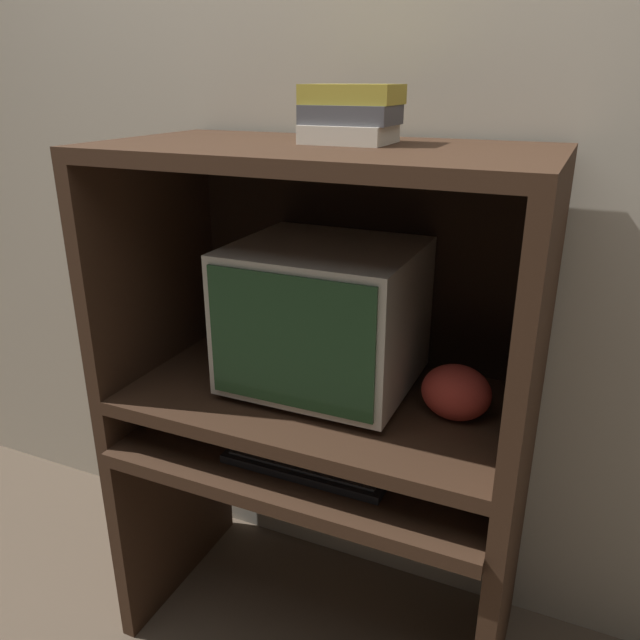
{
  "coord_description": "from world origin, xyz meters",
  "views": [
    {
      "loc": [
        0.57,
        -1.01,
        1.51
      ],
      "look_at": [
        -0.0,
        0.27,
        0.97
      ],
      "focal_mm": 35.0,
      "sensor_mm": 36.0,
      "label": 1
    }
  ],
  "objects": [
    {
      "name": "snack_bag",
      "position": [
        0.34,
        0.28,
        0.84
      ],
      "size": [
        0.16,
        0.12,
        0.13
      ],
      "color": "#BC382D",
      "rests_on": "desk_monitor_shelf"
    },
    {
      "name": "desk_monitor_shelf",
      "position": [
        0.0,
        0.27,
        0.74
      ],
      "size": [
        1.02,
        0.54,
        0.14
      ],
      "color": "#382316",
      "rests_on": "desk_base"
    },
    {
      "name": "desk_base",
      "position": [
        0.0,
        0.23,
        0.4
      ],
      "size": [
        1.02,
        0.56,
        0.64
      ],
      "color": "#382316",
      "rests_on": "ground_plane"
    },
    {
      "name": "wall_back",
      "position": [
        0.0,
        0.6,
        1.3
      ],
      "size": [
        6.0,
        0.06,
        2.6
      ],
      "color": "#B2A893",
      "rests_on": "ground_plane"
    },
    {
      "name": "keyboard",
      "position": [
        0.02,
        0.14,
        0.65
      ],
      "size": [
        0.41,
        0.14,
        0.03
      ],
      "color": "black",
      "rests_on": "desk_base"
    },
    {
      "name": "mouse",
      "position": [
        0.28,
        0.15,
        0.65
      ],
      "size": [
        0.07,
        0.05,
        0.03
      ],
      "color": "#28282B",
      "rests_on": "desk_base"
    },
    {
      "name": "hutch_upper",
      "position": [
        0.0,
        0.31,
        1.18
      ],
      "size": [
        1.02,
        0.54,
        0.61
      ],
      "color": "#382316",
      "rests_on": "desk_monitor_shelf"
    },
    {
      "name": "book_stack",
      "position": [
        0.04,
        0.34,
        1.44
      ],
      "size": [
        0.21,
        0.16,
        0.12
      ],
      "color": "beige",
      "rests_on": "hutch_upper"
    },
    {
      "name": "crt_monitor",
      "position": [
        -0.01,
        0.31,
        0.96
      ],
      "size": [
        0.44,
        0.4,
        0.37
      ],
      "color": "beige",
      "rests_on": "desk_monitor_shelf"
    }
  ]
}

